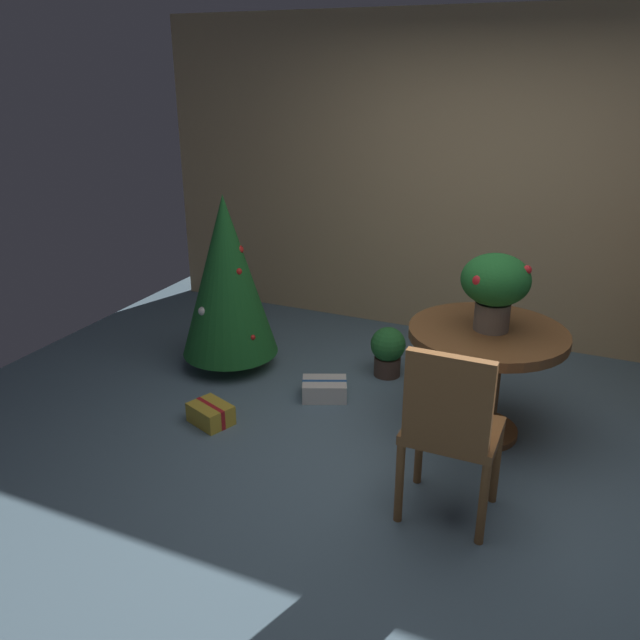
# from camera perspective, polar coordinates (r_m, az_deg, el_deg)

# --- Properties ---
(ground_plane) EXTENTS (6.60, 6.60, 0.00)m
(ground_plane) POSITION_cam_1_polar(r_m,az_deg,el_deg) (3.86, 8.10, -13.16)
(ground_plane) COLOR slate
(back_wall_panel) EXTENTS (6.00, 0.10, 2.60)m
(back_wall_panel) POSITION_cam_1_polar(r_m,az_deg,el_deg) (5.41, 15.61, 11.42)
(back_wall_panel) COLOR tan
(back_wall_panel) RESTS_ON ground_plane
(round_dining_table) EXTENTS (0.95, 0.95, 0.71)m
(round_dining_table) POSITION_cam_1_polar(r_m,az_deg,el_deg) (4.07, 14.37, -3.38)
(round_dining_table) COLOR brown
(round_dining_table) RESTS_ON ground_plane
(flower_vase) EXTENTS (0.40, 0.40, 0.46)m
(flower_vase) POSITION_cam_1_polar(r_m,az_deg,el_deg) (3.90, 15.20, 3.06)
(flower_vase) COLOR #665B51
(flower_vase) RESTS_ON round_dining_table
(wooden_chair_near) EXTENTS (0.46, 0.40, 0.97)m
(wooden_chair_near) POSITION_cam_1_polar(r_m,az_deg,el_deg) (3.25, 11.39, -9.13)
(wooden_chair_near) COLOR brown
(wooden_chair_near) RESTS_ON ground_plane
(holiday_tree) EXTENTS (0.73, 0.73, 1.34)m
(holiday_tree) POSITION_cam_1_polar(r_m,az_deg,el_deg) (4.84, -8.22, 3.82)
(holiday_tree) COLOR brown
(holiday_tree) RESTS_ON ground_plane
(gift_box_gold) EXTENTS (0.32, 0.29, 0.13)m
(gift_box_gold) POSITION_cam_1_polar(r_m,az_deg,el_deg) (4.32, -9.60, -8.14)
(gift_box_gold) COLOR gold
(gift_box_gold) RESTS_ON ground_plane
(gift_box_cream) EXTENTS (0.37, 0.33, 0.13)m
(gift_box_cream) POSITION_cam_1_polar(r_m,az_deg,el_deg) (4.56, 0.39, -6.11)
(gift_box_cream) COLOR silver
(gift_box_cream) RESTS_ON ground_plane
(potted_plant) EXTENTS (0.26, 0.26, 0.38)m
(potted_plant) POSITION_cam_1_polar(r_m,az_deg,el_deg) (4.85, 6.00, -2.63)
(potted_plant) COLOR #4C382D
(potted_plant) RESTS_ON ground_plane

